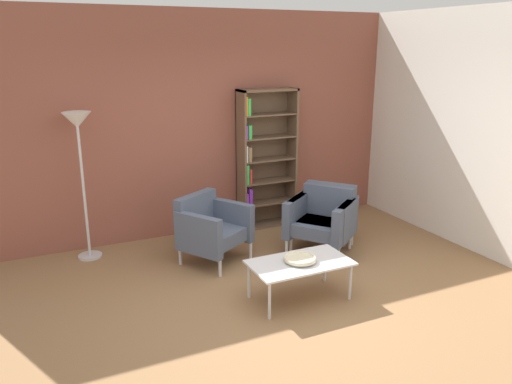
% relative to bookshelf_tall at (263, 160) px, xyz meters
% --- Properties ---
extents(ground_plane, '(8.32, 8.32, 0.00)m').
position_rel_bookshelf_tall_xyz_m(ground_plane, '(-0.86, -2.26, -0.93)').
color(ground_plane, olive).
extents(brick_back_panel, '(6.40, 0.12, 2.90)m').
position_rel_bookshelf_tall_xyz_m(brick_back_panel, '(-0.86, 0.20, 0.52)').
color(brick_back_panel, brown).
rests_on(brick_back_panel, ground_plane).
extents(plaster_right_partition, '(0.12, 5.20, 2.90)m').
position_rel_bookshelf_tall_xyz_m(plaster_right_partition, '(2.00, -1.66, 0.52)').
color(plaster_right_partition, silver).
rests_on(plaster_right_partition, ground_plane).
extents(bookshelf_tall, '(0.80, 0.30, 1.90)m').
position_rel_bookshelf_tall_xyz_m(bookshelf_tall, '(0.00, 0.00, 0.00)').
color(bookshelf_tall, brown).
rests_on(bookshelf_tall, ground_plane).
extents(coffee_table_low, '(1.00, 0.56, 0.40)m').
position_rel_bookshelf_tall_xyz_m(coffee_table_low, '(-0.62, -2.12, -0.57)').
color(coffee_table_low, silver).
rests_on(coffee_table_low, ground_plane).
extents(decorative_bowl, '(0.32, 0.32, 0.05)m').
position_rel_bookshelf_tall_xyz_m(decorative_bowl, '(-0.62, -2.12, -0.50)').
color(decorative_bowl, beige).
rests_on(decorative_bowl, coffee_table_low).
extents(armchair_spare_guest, '(0.94, 0.92, 0.78)m').
position_rel_bookshelf_tall_xyz_m(armchair_spare_guest, '(-1.08, -0.86, -0.52)').
color(armchair_spare_guest, '#4C566B').
rests_on(armchair_spare_guest, ground_plane).
extents(armchair_corner_red, '(0.93, 0.95, 0.78)m').
position_rel_bookshelf_tall_xyz_m(armchair_corner_red, '(0.24, -1.16, -0.52)').
color(armchair_corner_red, '#4C566B').
rests_on(armchair_corner_red, ground_plane).
extents(armchair_by_bookshelf, '(0.94, 0.95, 0.78)m').
position_rel_bookshelf_tall_xyz_m(armchair_by_bookshelf, '(0.33, -1.08, -0.52)').
color(armchair_by_bookshelf, '#4C566B').
rests_on(armchair_by_bookshelf, ground_plane).
extents(floor_lamp_torchiere, '(0.32, 0.32, 1.74)m').
position_rel_bookshelf_tall_xyz_m(floor_lamp_torchiere, '(-2.38, -0.14, 0.51)').
color(floor_lamp_torchiere, silver).
rests_on(floor_lamp_torchiere, ground_plane).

